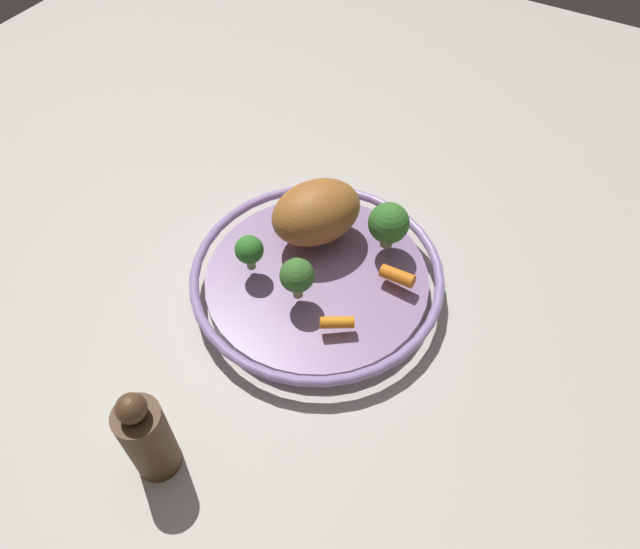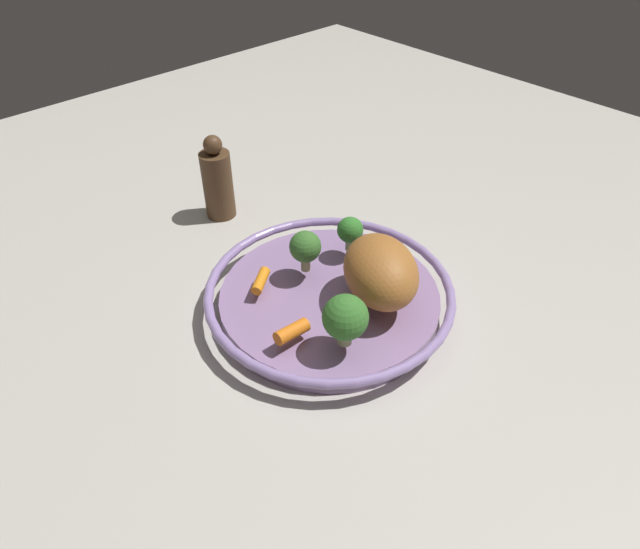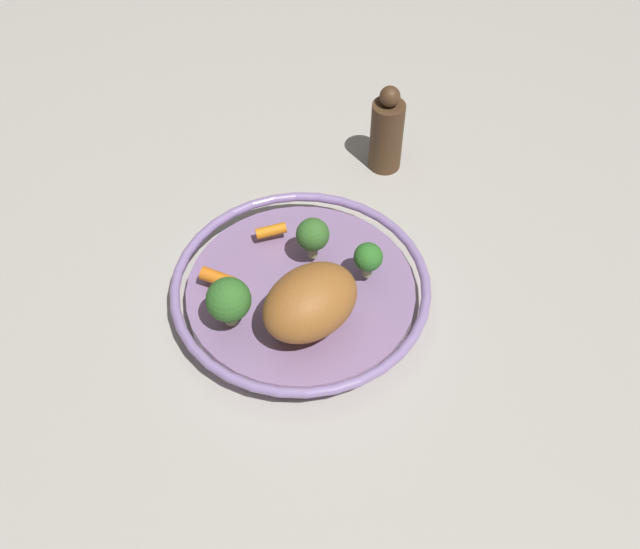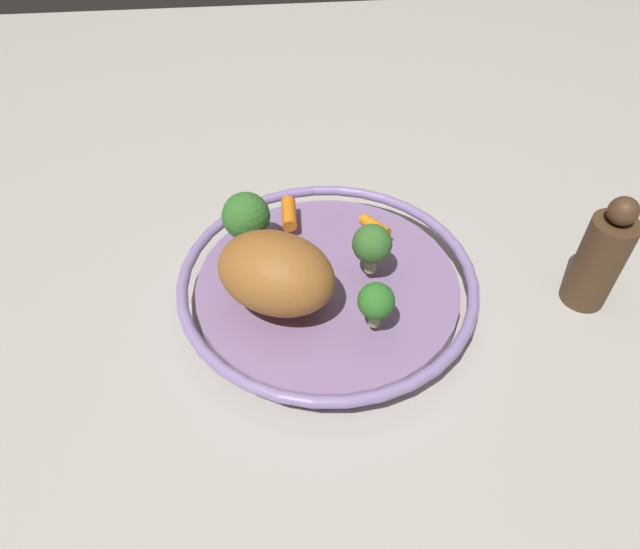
{
  "view_description": "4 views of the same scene",
  "coord_description": "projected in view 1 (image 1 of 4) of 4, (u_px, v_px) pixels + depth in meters",
  "views": [
    {
      "loc": [
        0.26,
        -0.43,
        0.66
      ],
      "look_at": [
        0.02,
        -0.03,
        0.08
      ],
      "focal_mm": 32.93,
      "sensor_mm": 36.0,
      "label": 1
    },
    {
      "loc": [
        0.41,
        0.42,
        0.55
      ],
      "look_at": [
        0.03,
        0.01,
        0.08
      ],
      "focal_mm": 31.58,
      "sensor_mm": 36.0,
      "label": 2
    },
    {
      "loc": [
        -0.23,
        0.59,
        0.81
      ],
      "look_at": [
        -0.03,
        -0.0,
        0.07
      ],
      "focal_mm": 41.98,
      "sensor_mm": 36.0,
      "label": 3
    },
    {
      "loc": [
        -0.45,
        0.06,
        0.5
      ],
      "look_at": [
        -0.03,
        0.01,
        0.07
      ],
      "focal_mm": 31.3,
      "sensor_mm": 36.0,
      "label": 4
    }
  ],
  "objects": [
    {
      "name": "serving_bowl",
      "position": [
        317.0,
        279.0,
        0.81
      ],
      "size": [
        0.35,
        0.35,
        0.04
      ],
      "color": "#8E709E",
      "rests_on": "ground_plane"
    },
    {
      "name": "baby_carrot_left",
      "position": [
        337.0,
        322.0,
        0.73
      ],
      "size": [
        0.04,
        0.04,
        0.02
      ],
      "primitive_type": "cylinder",
      "rotation": [
        1.5,
        0.0,
        5.3
      ],
      "color": "orange",
      "rests_on": "serving_bowl"
    },
    {
      "name": "broccoli_floret_mid",
      "position": [
        389.0,
        224.0,
        0.79
      ],
      "size": [
        0.06,
        0.06,
        0.07
      ],
      "color": "#9AA766",
      "rests_on": "serving_bowl"
    },
    {
      "name": "ground_plane",
      "position": [
        317.0,
        289.0,
        0.83
      ],
      "size": [
        1.95,
        1.95,
        0.0
      ],
      "primitive_type": "plane",
      "color": "#B7B2A8"
    },
    {
      "name": "broccoli_floret_edge",
      "position": [
        249.0,
        250.0,
        0.77
      ],
      "size": [
        0.04,
        0.04,
        0.05
      ],
      "color": "#96AB66",
      "rests_on": "serving_bowl"
    },
    {
      "name": "broccoli_floret_small",
      "position": [
        296.0,
        275.0,
        0.74
      ],
      "size": [
        0.04,
        0.04,
        0.06
      ],
      "color": "#9CA466",
      "rests_on": "serving_bowl"
    },
    {
      "name": "baby_carrot_back",
      "position": [
        397.0,
        276.0,
        0.78
      ],
      "size": [
        0.05,
        0.02,
        0.02
      ],
      "primitive_type": "cylinder",
      "rotation": [
        1.48,
        0.0,
        1.55
      ],
      "color": "orange",
      "rests_on": "serving_bowl"
    },
    {
      "name": "roast_chicken_piece",
      "position": [
        316.0,
        212.0,
        0.81
      ],
      "size": [
        0.15,
        0.16,
        0.08
      ],
      "primitive_type": "ellipsoid",
      "rotation": [
        0.0,
        0.0,
        4.19
      ],
      "color": "#A2622A",
      "rests_on": "serving_bowl"
    },
    {
      "name": "pepper_mill",
      "position": [
        147.0,
        437.0,
        0.62
      ],
      "size": [
        0.05,
        0.05,
        0.15
      ],
      "color": "#4C331E",
      "rests_on": "ground_plane"
    }
  ]
}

